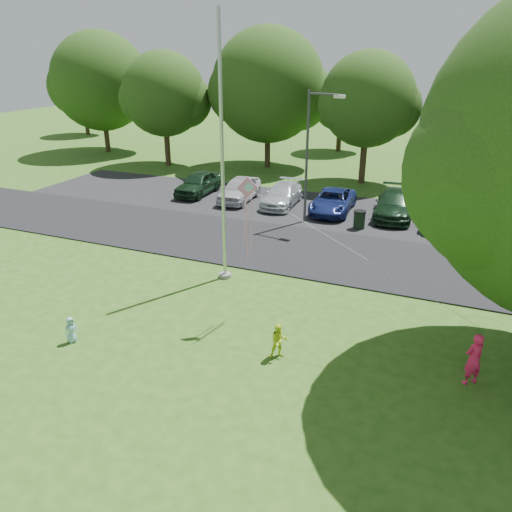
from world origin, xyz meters
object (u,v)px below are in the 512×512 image
at_px(trash_can, 359,220).
at_px(child_yellow, 279,341).
at_px(flagpole, 223,177).
at_px(woman, 474,359).
at_px(street_lamp, 312,146).
at_px(kite, 252,202).
at_px(child_blue, 71,330).

relative_size(trash_can, child_yellow, 0.89).
bearing_deg(flagpole, woman, -21.64).
relative_size(flagpole, street_lamp, 1.46).
height_order(child_yellow, kite, kite).
height_order(trash_can, woman, woman).
distance_m(trash_can, child_yellow, 12.58).
xyz_separation_m(child_blue, kite, (4.69, 3.60, 3.74)).
bearing_deg(woman, flagpole, -61.80).
xyz_separation_m(trash_can, child_yellow, (0.21, -12.57, 0.06)).
height_order(woman, child_blue, woman).
distance_m(street_lamp, child_yellow, 13.34).
xyz_separation_m(flagpole, street_lamp, (1.13, 7.96, -0.06)).
xyz_separation_m(child_yellow, kite, (-1.68, 1.87, 3.61)).
relative_size(woman, kite, 0.21).
bearing_deg(trash_can, kite, -97.81).
distance_m(flagpole, woman, 10.65).
height_order(child_yellow, child_blue, child_yellow).
bearing_deg(woman, child_blue, -27.74).
height_order(street_lamp, trash_can, street_lamp).
height_order(trash_can, child_blue, trash_can).
xyz_separation_m(street_lamp, child_blue, (-3.47, -14.26, -3.67)).
bearing_deg(child_blue, flagpole, 2.52).
xyz_separation_m(street_lamp, kite, (1.21, -10.66, 0.06)).
bearing_deg(kite, woman, -33.99).
bearing_deg(trash_can, child_blue, -113.28).
distance_m(woman, kite, 7.88).
bearing_deg(flagpole, child_yellow, -48.66).
xyz_separation_m(flagpole, kite, (2.35, -2.71, 0.01)).
bearing_deg(trash_can, child_yellow, -89.05).
relative_size(trash_can, kite, 0.13).
relative_size(flagpole, child_blue, 11.45).
xyz_separation_m(flagpole, trash_can, (3.82, 8.00, -3.66)).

